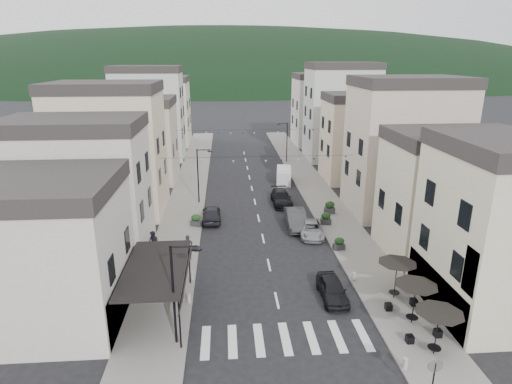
% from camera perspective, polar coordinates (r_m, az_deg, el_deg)
% --- Properties ---
extents(ground, '(700.00, 700.00, 0.00)m').
position_cam_1_polar(ground, '(24.11, 4.65, -21.73)').
color(ground, black).
rests_on(ground, ground).
extents(sidewalk_left, '(4.00, 76.00, 0.12)m').
position_cam_1_polar(sidewalk_left, '(52.80, -8.77, 0.68)').
color(sidewalk_left, slate).
rests_on(sidewalk_left, ground).
extents(sidewalk_right, '(4.00, 76.00, 0.12)m').
position_cam_1_polar(sidewalk_right, '(53.70, 7.39, 1.03)').
color(sidewalk_right, slate).
rests_on(sidewalk_right, ground).
extents(hill_backdrop, '(640.00, 360.00, 70.00)m').
position_cam_1_polar(hill_backdrop, '(318.77, -3.83, 14.84)').
color(hill_backdrop, black).
rests_on(hill_backdrop, ground).
extents(boutique_building, '(12.00, 8.00, 8.00)m').
position_cam_1_polar(boutique_building, '(28.72, -29.51, -7.91)').
color(boutique_building, '#BAB5AB').
rests_on(boutique_building, ground).
extents(boutique_awning, '(3.77, 7.50, 3.28)m').
position_cam_1_polar(boutique_awning, '(26.66, -12.73, -9.96)').
color(boutique_awning, black).
rests_on(boutique_awning, ground).
extents(buildings_row_left, '(10.20, 54.16, 14.00)m').
position_cam_1_polar(buildings_row_left, '(57.99, -15.62, 7.91)').
color(buildings_row_left, '#BAB5AB').
rests_on(buildings_row_left, ground).
extents(buildings_row_right, '(10.20, 54.16, 14.50)m').
position_cam_1_polar(buildings_row_right, '(58.44, 13.55, 8.33)').
color(buildings_row_right, beige).
rests_on(buildings_row_right, ground).
extents(cafe_terrace, '(2.50, 8.10, 2.53)m').
position_cam_1_polar(cafe_terrace, '(27.09, 20.52, -12.05)').
color(cafe_terrace, black).
rests_on(cafe_terrace, ground).
extents(streetlamp_left_near, '(1.70, 0.56, 6.00)m').
position_cam_1_polar(streetlamp_left_near, '(23.58, -10.34, -12.06)').
color(streetlamp_left_near, black).
rests_on(streetlamp_left_near, ground).
extents(streetlamp_left_far, '(1.70, 0.56, 6.00)m').
position_cam_1_polar(streetlamp_left_far, '(45.94, -7.43, 2.89)').
color(streetlamp_left_far, black).
rests_on(streetlamp_left_far, ground).
extents(streetlamp_right_far, '(1.70, 0.56, 6.00)m').
position_cam_1_polar(streetlamp_right_far, '(64.08, 3.91, 7.18)').
color(streetlamp_right_far, black).
rests_on(streetlamp_right_far, ground).
extents(traffic_sign, '(0.70, 0.07, 2.70)m').
position_cam_1_polar(traffic_sign, '(21.92, 22.67, -21.45)').
color(traffic_sign, black).
rests_on(traffic_sign, ground).
extents(bollards, '(11.66, 10.26, 0.60)m').
position_cam_1_polar(bollards, '(28.30, 2.93, -14.03)').
color(bollards, gray).
rests_on(bollards, ground).
extents(bunting_near, '(19.00, 0.28, 0.62)m').
position_cam_1_polar(bunting_near, '(41.63, 0.24, 4.28)').
color(bunting_near, black).
rests_on(bunting_near, ground).
extents(bunting_far, '(19.00, 0.28, 0.62)m').
position_cam_1_polar(bunting_far, '(57.29, -1.03, 7.96)').
color(bunting_far, black).
rests_on(bunting_far, ground).
extents(parked_car_a, '(1.62, 4.00, 1.36)m').
position_cam_1_polar(parked_car_a, '(29.23, 10.15, -12.61)').
color(parked_car_a, black).
rests_on(parked_car_a, ground).
extents(parked_car_b, '(1.87, 5.03, 1.64)m').
position_cam_1_polar(parked_car_b, '(40.04, 5.34, -3.60)').
color(parked_car_b, '#2E2E30').
rests_on(parked_car_b, ground).
extents(parked_car_c, '(2.53, 4.64, 1.23)m').
position_cam_1_polar(parked_car_c, '(38.45, 7.38, -4.92)').
color(parked_car_c, gray).
rests_on(parked_car_c, ground).
extents(parked_car_d, '(2.03, 4.91, 1.42)m').
position_cam_1_polar(parked_car_d, '(46.18, 3.40, -0.78)').
color(parked_car_d, black).
rests_on(parked_car_d, ground).
extents(parked_car_e, '(1.89, 4.47, 1.51)m').
position_cam_1_polar(parked_car_e, '(41.60, -5.95, -2.89)').
color(parked_car_e, black).
rests_on(parked_car_e, ground).
extents(delivery_van, '(2.30, 4.54, 2.08)m').
position_cam_1_polar(delivery_van, '(54.02, 3.72, 2.30)').
color(delivery_van, silver).
rests_on(delivery_van, ground).
extents(pedestrian_a, '(0.79, 0.58, 1.98)m').
position_cam_1_polar(pedestrian_a, '(33.88, -9.03, -7.31)').
color(pedestrian_a, black).
rests_on(pedestrian_a, sidewalk_left).
extents(pedestrian_b, '(1.20, 1.15, 1.95)m').
position_cam_1_polar(pedestrian_b, '(35.20, -13.50, -6.63)').
color(pedestrian_b, black).
rests_on(pedestrian_b, sidewalk_left).
extents(planter_la, '(1.18, 0.78, 1.23)m').
position_cam_1_polar(planter_la, '(33.06, -10.55, -8.80)').
color(planter_la, '#2A2A2C').
rests_on(planter_la, sidewalk_left).
extents(planter_lb, '(1.15, 0.91, 1.14)m').
position_cam_1_polar(planter_lb, '(40.37, -7.99, -3.74)').
color(planter_lb, '#2D2D2F').
rests_on(planter_lb, sidewalk_left).
extents(planter_ra, '(0.98, 0.59, 1.05)m').
position_cam_1_polar(planter_ra, '(35.91, 11.03, -6.77)').
color(planter_ra, '#28282A').
rests_on(planter_ra, sidewalk_right).
extents(planter_rb, '(1.12, 0.76, 1.15)m').
position_cam_1_polar(planter_rb, '(40.91, 9.29, -3.50)').
color(planter_rb, '#2C2C2F').
rests_on(planter_rb, sidewalk_right).
extents(planter_rc, '(1.23, 0.87, 1.25)m').
position_cam_1_polar(planter_rc, '(43.81, 9.80, -2.02)').
color(planter_rc, '#303033').
rests_on(planter_rc, sidewalk_right).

